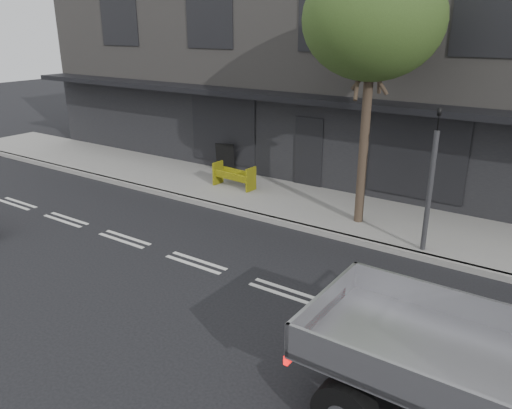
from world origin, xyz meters
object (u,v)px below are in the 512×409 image
(street_tree, at_px, (373,20))
(sandwich_board, at_px, (225,158))
(traffic_light_pole, at_px, (430,189))
(construction_barrier, at_px, (230,177))

(street_tree, relative_size, sandwich_board, 6.36)
(traffic_light_pole, relative_size, sandwich_board, 3.30)
(traffic_light_pole, xyz_separation_m, construction_barrier, (-6.56, 1.14, -1.10))
(traffic_light_pole, height_order, sandwich_board, traffic_light_pole)
(street_tree, height_order, sandwich_board, street_tree)
(street_tree, xyz_separation_m, sandwich_board, (-5.92, 1.80, -4.60))
(street_tree, xyz_separation_m, construction_barrier, (-4.56, 0.29, -4.73))
(construction_barrier, bearing_deg, sandwich_board, 131.85)
(traffic_light_pole, relative_size, construction_barrier, 2.44)
(construction_barrier, xyz_separation_m, sandwich_board, (-1.35, 1.51, 0.13))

